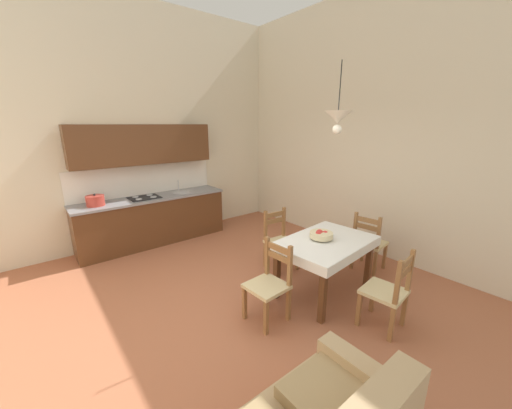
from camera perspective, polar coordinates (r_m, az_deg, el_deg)
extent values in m
cube|color=#A86042|center=(3.98, -4.23, -19.06)|extent=(6.15, 6.38, 0.10)
cube|color=beige|center=(5.95, -21.69, 13.94)|extent=(6.15, 0.12, 4.30)
cube|color=beige|center=(5.40, 21.52, 13.89)|extent=(0.12, 6.38, 4.30)
cube|color=#56331C|center=(5.86, -19.39, -3.01)|extent=(2.68, 0.60, 0.86)
cube|color=gray|center=(5.73, -19.76, 1.24)|extent=(2.71, 0.63, 0.04)
cube|color=white|center=(5.95, -21.01, 4.54)|extent=(2.68, 0.01, 0.55)
cube|color=#56331C|center=(5.72, -21.14, 10.96)|extent=(2.46, 0.34, 0.70)
cube|color=black|center=(5.75, -18.11, -7.34)|extent=(2.64, 0.02, 0.09)
cylinder|color=silver|center=(5.95, -14.36, 2.33)|extent=(0.34, 0.34, 0.02)
cylinder|color=silver|center=(6.05, -15.00, 3.62)|extent=(0.02, 0.02, 0.22)
cube|color=black|center=(5.69, -21.08, 1.29)|extent=(0.52, 0.42, 0.01)
cylinder|color=silver|center=(5.56, -22.03, 1.00)|extent=(0.11, 0.11, 0.01)
cylinder|color=silver|center=(5.64, -19.52, 1.43)|extent=(0.11, 0.11, 0.01)
cylinder|color=silver|center=(5.75, -22.63, 1.38)|extent=(0.11, 0.11, 0.01)
cylinder|color=silver|center=(5.82, -20.20, 1.80)|extent=(0.11, 0.11, 0.01)
cylinder|color=#B2382D|center=(5.48, -29.03, 0.57)|extent=(0.28, 0.28, 0.15)
cylinder|color=#B2382D|center=(5.46, -29.15, 1.43)|extent=(0.29, 0.29, 0.02)
sphere|color=black|center=(5.45, -29.18, 1.69)|extent=(0.04, 0.04, 0.04)
cube|color=#56331C|center=(3.91, 13.61, -6.99)|extent=(1.30, 0.92, 0.02)
cube|color=#56331C|center=(3.49, 12.99, -16.79)|extent=(0.08, 0.08, 0.73)
cube|color=#56331C|center=(4.36, 21.27, -10.57)|extent=(0.08, 0.08, 0.73)
cube|color=#56331C|center=(3.85, 4.10, -13.10)|extent=(0.08, 0.08, 0.73)
cube|color=#56331C|center=(4.66, 13.47, -8.21)|extent=(0.08, 0.08, 0.73)
cube|color=white|center=(3.90, 13.62, -6.81)|extent=(1.36, 0.98, 0.00)
cube|color=white|center=(3.73, 19.28, -9.37)|extent=(1.29, 0.11, 0.12)
cube|color=white|center=(4.15, 8.48, -6.04)|extent=(1.29, 0.11, 0.12)
cube|color=white|center=(3.44, 7.56, -10.77)|extent=(0.08, 0.87, 0.12)
cube|color=white|center=(4.45, 18.14, -5.18)|extent=(0.08, 0.87, 0.12)
cube|color=#D1BC89|center=(3.42, 2.11, -15.77)|extent=(0.44, 0.44, 0.04)
cube|color=olive|center=(3.34, 1.99, -21.35)|extent=(0.05, 0.05, 0.41)
cube|color=olive|center=(3.55, -2.27, -18.76)|extent=(0.05, 0.05, 0.41)
cube|color=olive|center=(3.41, 6.55, -15.29)|extent=(0.05, 0.05, 0.93)
cube|color=olive|center=(3.62, 2.18, -13.20)|extent=(0.05, 0.05, 0.93)
cube|color=olive|center=(3.34, 4.42, -8.58)|extent=(0.04, 0.32, 0.07)
cube|color=olive|center=(3.39, 4.38, -10.21)|extent=(0.04, 0.32, 0.07)
cube|color=#D1BC89|center=(3.61, 23.84, -15.38)|extent=(0.46, 0.46, 0.04)
cube|color=olive|center=(3.64, 19.56, -18.83)|extent=(0.05, 0.05, 0.41)
cube|color=olive|center=(3.92, 21.95, -16.38)|extent=(0.05, 0.05, 0.41)
cube|color=olive|center=(3.40, 25.66, -16.98)|extent=(0.05, 0.05, 0.93)
cube|color=olive|center=(3.70, 27.62, -14.46)|extent=(0.05, 0.05, 0.93)
cube|color=olive|center=(3.38, 27.47, -10.12)|extent=(0.32, 0.06, 0.07)
cube|color=olive|center=(3.42, 27.25, -11.72)|extent=(0.32, 0.06, 0.07)
cube|color=#D1BC89|center=(4.86, 21.49, -7.05)|extent=(0.46, 0.46, 0.04)
cube|color=olive|center=(5.16, 20.22, -8.30)|extent=(0.05, 0.05, 0.41)
cube|color=olive|center=(5.04, 23.96, -9.27)|extent=(0.05, 0.05, 0.41)
cube|color=olive|center=(4.76, 18.67, -6.80)|extent=(0.05, 0.05, 0.93)
cube|color=olive|center=(4.63, 22.68, -7.83)|extent=(0.05, 0.05, 0.93)
cube|color=olive|center=(4.56, 21.10, -2.92)|extent=(0.06, 0.32, 0.07)
cube|color=olive|center=(4.59, 20.97, -4.17)|extent=(0.06, 0.32, 0.07)
cube|color=#D1BC89|center=(4.55, 5.04, -7.48)|extent=(0.46, 0.46, 0.04)
cube|color=olive|center=(4.63, 8.15, -10.25)|extent=(0.05, 0.05, 0.41)
cube|color=olive|center=(4.42, 4.58, -11.45)|extent=(0.05, 0.05, 0.41)
cube|color=olive|center=(4.77, 5.40, -5.92)|extent=(0.05, 0.05, 0.93)
cube|color=olive|center=(4.57, 1.86, -6.86)|extent=(0.05, 0.05, 0.93)
cube|color=olive|center=(4.54, 3.75, -1.95)|extent=(0.32, 0.05, 0.07)
cube|color=olive|center=(4.57, 3.73, -3.21)|extent=(0.32, 0.05, 0.07)
cube|color=tan|center=(2.52, 19.95, -28.46)|extent=(0.16, 0.68, 0.18)
cube|color=#A0855B|center=(2.39, 14.46, -32.49)|extent=(0.56, 0.52, 0.10)
cylinder|color=beige|center=(3.91, 12.67, -6.49)|extent=(0.17, 0.17, 0.02)
cylinder|color=beige|center=(3.89, 12.71, -5.85)|extent=(0.30, 0.30, 0.07)
sphere|color=red|center=(3.86, 12.13, -5.85)|extent=(0.09, 0.09, 0.09)
sphere|color=red|center=(3.92, 13.45, -5.63)|extent=(0.08, 0.08, 0.08)
sphere|color=red|center=(3.90, 12.38, -5.53)|extent=(0.10, 0.10, 0.10)
cylinder|color=black|center=(3.68, 16.21, 21.29)|extent=(0.01, 0.01, 0.57)
cone|color=silver|center=(3.65, 15.81, 16.23)|extent=(0.32, 0.32, 0.14)
sphere|color=white|center=(3.65, 15.65, 14.04)|extent=(0.11, 0.11, 0.11)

